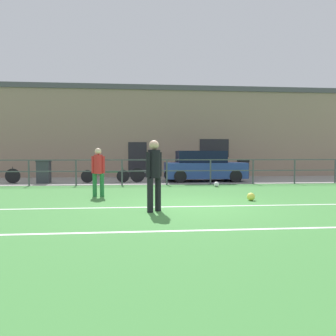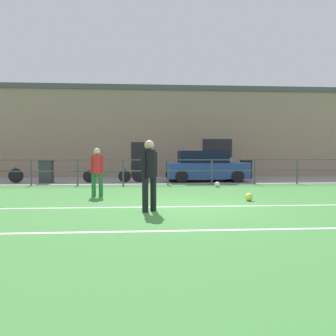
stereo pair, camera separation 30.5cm
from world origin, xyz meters
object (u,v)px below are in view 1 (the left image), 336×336
Objects in this scene: soccer_ball_spare at (216,184)px; trash_bin_0 at (243,169)px; bicycle_parked_2 at (154,175)px; player_striker at (98,169)px; bicycle_parked_3 at (105,176)px; parked_car_red at (203,167)px; soccer_ball_match at (251,197)px; player_goalkeeper at (154,171)px; trash_bin_1 at (44,172)px.

soccer_ball_spare is 5.29m from trash_bin_0.
player_striker is at bearing -112.68° from bicycle_parked_2.
trash_bin_0 is (7.53, 2.25, 0.19)m from bicycle_parked_3.
parked_car_red is at bearing 5.09° from bicycle_parked_3.
soccer_ball_match is at bearing -52.23° from bicycle_parked_3.
player_striker reaches higher than bicycle_parked_3.
bicycle_parked_3 is 7.87m from trash_bin_0.
trash_bin_1 is at bearing 81.40° from player_goalkeeper.
player_striker is 4.90m from soccer_ball_match.
player_goalkeeper is at bearing -76.20° from bicycle_parked_3.
parked_car_red is (-0.00, 2.73, 0.64)m from soccer_ball_spare.
bicycle_parked_2 reaches higher than bicycle_parked_3.
soccer_ball_match is 0.06× the size of parked_car_red.
bicycle_parked_2 is 2.36m from bicycle_parked_3.
player_goalkeeper reaches higher than trash_bin_0.
soccer_ball_spare is at bearing -120.38° from trash_bin_0.
soccer_ball_match is at bearing -39.21° from trash_bin_1.
player_goalkeeper is at bearing -117.42° from soccer_ball_spare.
player_goalkeeper reaches higher than bicycle_parked_2.
player_striker is 6.71× the size of soccer_ball_match.
player_striker is 0.68× the size of bicycle_parked_2.
trash_bin_0 is (5.18, 2.25, 0.15)m from bicycle_parked_2.
player_striker is (-1.67, 2.94, -0.08)m from player_goalkeeper.
trash_bin_1 is (-10.38, -2.26, 0.03)m from trash_bin_0.
player_goalkeeper is 7.77× the size of soccer_ball_spare.
bicycle_parked_3 is 2.25× the size of trash_bin_0.
player_striker is at bearing -86.87° from bicycle_parked_3.
trash_bin_1 is at bearing -57.08° from player_striker.
player_striker is 5.03m from bicycle_parked_3.
player_goalkeeper is 9.26m from trash_bin_1.
soccer_ball_match is 1.06× the size of soccer_ball_spare.
parked_car_red reaches higher than bicycle_parked_2.
trash_bin_1 is at bearing -179.84° from bicycle_parked_2.
player_striker is 5.43m from bicycle_parked_2.
soccer_ball_spare is 0.22× the size of trash_bin_0.
trash_bin_0 reaches higher than bicycle_parked_2.
parked_car_red is 1.70× the size of bicycle_parked_2.
parked_car_red is 1.73× the size of bicycle_parked_3.
trash_bin_1 is (-4.79, 7.91, -0.41)m from player_goalkeeper.
parked_car_red is at bearing 3.33° from trash_bin_1.
soccer_ball_spare is at bearing -89.97° from parked_car_red.
bicycle_parked_2 is at bearing 0.00° from bicycle_parked_3.
bicycle_parked_2 reaches higher than soccer_ball_spare.
player_goalkeeper is at bearing -151.98° from soccer_ball_match.
bicycle_parked_3 is (-4.87, -0.43, -0.41)m from parked_car_red.
parked_car_red is 7.73m from trash_bin_1.
trash_bin_1 reaches higher than soccer_ball_spare.
bicycle_parked_3 is (-4.87, 2.30, 0.23)m from soccer_ball_spare.
parked_car_red is (2.92, 8.36, -0.23)m from player_goalkeeper.
soccer_ball_spare is 0.09× the size of bicycle_parked_2.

